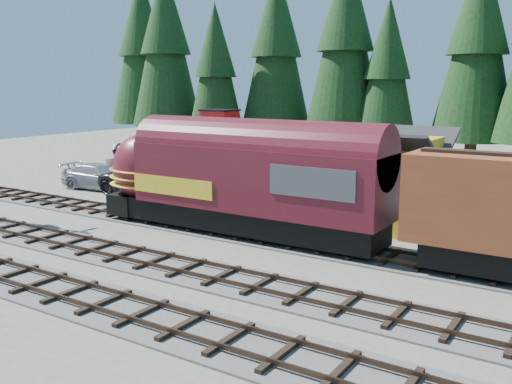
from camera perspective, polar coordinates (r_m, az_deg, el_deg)
The scene contains 10 objects.
ground at distance 25.25m, azimuth -2.95°, elevation -6.91°, with size 120.00×120.00×0.00m, color #6B665B.
track_siding at distance 25.02m, azimuth 21.98°, elevation -7.73°, with size 68.00×3.20×0.33m.
track_main_south at distance 19.50m, azimuth 18.46°, elevation -12.75°, with size 68.00×3.20×0.33m.
track_spur at distance 45.22m, azimuth 0.11°, elevation 1.06°, with size 32.00×3.20×0.33m.
depot at distance 33.48m, azimuth 7.58°, elevation 2.59°, with size 12.80×7.00×5.30m.
conifer_backdrop at distance 45.70m, azimuth 21.41°, elevation 13.96°, with size 81.02×24.63×17.15m.
locomotive at distance 29.36m, azimuth -2.81°, elevation 0.91°, with size 16.74×3.33×4.55m.
caboose at distance 47.47m, azimuth -4.53°, elevation 4.57°, with size 10.02×2.91×5.21m.
pickup_truck_a at distance 40.79m, azimuth -10.88°, elevation 1.09°, with size 3.17×6.88×1.91m, color black.
pickup_truck_b at distance 43.57m, azimuth -15.26°, elevation 1.48°, with size 2.61×6.42×1.86m, color #A2A4A9.
Camera 1 is at (14.13, -19.48, 7.64)m, focal length 40.00 mm.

